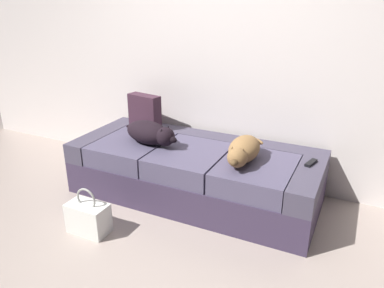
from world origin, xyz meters
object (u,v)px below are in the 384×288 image
Objects in this scene: dog_tan at (243,150)px; throw_pillow at (145,112)px; tv_remote at (311,163)px; dog_dark at (150,133)px; handbag at (88,217)px; couch at (194,172)px.

dog_tan is 1.21m from throw_pillow.
dog_tan is 0.54m from tv_remote.
tv_remote is (1.37, 0.18, -0.09)m from dog_dark.
throw_pillow reaches higher than handbag.
dog_dark is at bearing 179.58° from dog_tan.
dog_dark is 1.58× the size of handbag.
handbag is (-0.97, -0.77, -0.45)m from dog_tan.
throw_pillow is 0.90× the size of handbag.
dog_dark is (-0.39, -0.09, 0.34)m from couch.
dog_dark is at bearing -166.63° from couch.
handbag is at bearing -119.36° from couch.
couch is 0.59m from dog_tan.
dog_dark is 1.39m from tv_remote.
couch is at bearing 60.64° from handbag.
handbag is at bearing -80.81° from throw_pillow.
tv_remote is at bearing -5.84° from throw_pillow.
handbag is (-1.47, -0.96, -0.36)m from tv_remote.
dog_tan is 3.77× the size of tv_remote.
dog_dark is 0.87m from dog_tan.
throw_pillow is (-0.67, 0.26, 0.41)m from couch.
dog_tan is 1.49× the size of handbag.
handbag is at bearing -141.37° from dog_tan.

